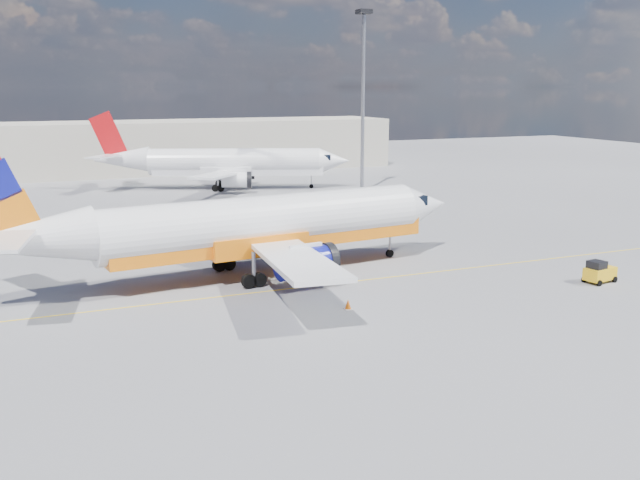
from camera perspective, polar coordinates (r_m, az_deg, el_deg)
name	(u,v)px	position (r m, az deg, el deg)	size (l,w,h in m)	color
ground	(339,297)	(46.36, 1.57, -4.55)	(240.00, 240.00, 0.00)	slate
taxi_line	(321,285)	(49.00, 0.12, -3.62)	(70.00, 0.15, 0.01)	yellow
terminal_main	(176,146)	(118.13, -11.44, 7.39)	(70.00, 14.00, 8.00)	beige
main_jet	(251,226)	(50.49, -5.56, 1.10)	(36.56, 28.66, 11.07)	white
second_jet	(226,163)	(95.60, -7.50, 6.11)	(33.81, 25.61, 10.30)	white
gse_tug	(599,272)	(53.09, 21.44, -2.40)	(2.42, 1.75, 1.59)	black
traffic_cone	(348,304)	(43.73, 2.26, -5.18)	(0.45, 0.45, 0.62)	white
floodlight_mast	(363,85)	(90.93, 3.47, 12.26)	(1.65, 1.65, 22.57)	#929299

